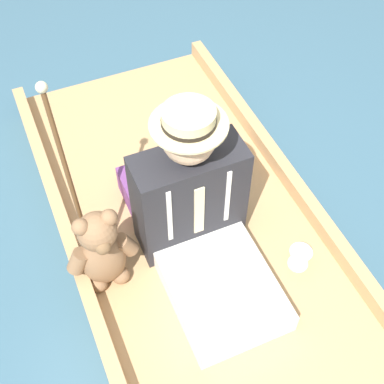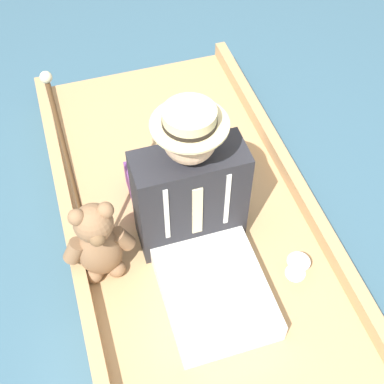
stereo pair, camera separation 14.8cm
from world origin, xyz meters
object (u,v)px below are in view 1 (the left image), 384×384
Objects in this scene: teddy_bear at (102,251)px; wine_glass at (300,255)px; seated_person at (198,215)px; walking_cane at (68,177)px.

wine_glass is (-0.81, 0.28, -0.14)m from teddy_bear.
teddy_bear is at bearing -11.26° from seated_person.
walking_cane is at bearing -76.60° from teddy_bear.
seated_person is at bearing 176.40° from teddy_bear.
seated_person is 0.85× the size of walking_cane.
walking_cane reaches higher than seated_person.
wine_glass is 1.06m from walking_cane.
wine_glass is at bearing 161.14° from teddy_bear.
seated_person is 0.56m from walking_cane.
wine_glass is 0.11× the size of walking_cane.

